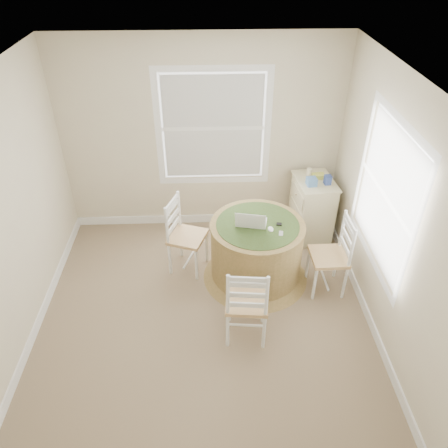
{
  "coord_description": "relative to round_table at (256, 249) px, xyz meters",
  "views": [
    {
      "loc": [
        0.08,
        -3.4,
        3.65
      ],
      "look_at": [
        0.23,
        0.45,
        0.91
      ],
      "focal_mm": 35.0,
      "sensor_mm": 36.0,
      "label": 1
    }
  ],
  "objects": [
    {
      "name": "room",
      "position": [
        -0.46,
        -0.44,
        0.87
      ],
      "size": [
        3.64,
        3.64,
        2.64
      ],
      "color": "#8A7757",
      "rests_on": "ground"
    },
    {
      "name": "round_table",
      "position": [
        0.0,
        0.0,
        0.0
      ],
      "size": [
        1.27,
        1.27,
        0.78
      ],
      "rotation": [
        0.0,
        0.0,
        -0.18
      ],
      "color": "olive",
      "rests_on": "ground"
    },
    {
      "name": "chair_left",
      "position": [
        -0.81,
        0.21,
        0.05
      ],
      "size": [
        0.52,
        0.53,
        0.95
      ],
      "primitive_type": null,
      "rotation": [
        0.0,
        0.0,
        1.22
      ],
      "color": "white",
      "rests_on": "ground"
    },
    {
      "name": "chair_near",
      "position": [
        -0.19,
        -0.89,
        0.05
      ],
      "size": [
        0.46,
        0.44,
        0.95
      ],
      "primitive_type": null,
      "rotation": [
        0.0,
        0.0,
        3.04
      ],
      "color": "white",
      "rests_on": "ground"
    },
    {
      "name": "chair_right",
      "position": [
        0.8,
        -0.23,
        0.05
      ],
      "size": [
        0.41,
        0.43,
        0.95
      ],
      "primitive_type": null,
      "rotation": [
        0.0,
        0.0,
        -1.56
      ],
      "color": "white",
      "rests_on": "ground"
    },
    {
      "name": "laptop",
      "position": [
        -0.07,
        0.01,
        0.39
      ],
      "size": [
        0.39,
        0.36,
        0.24
      ],
      "rotation": [
        0.0,
        0.0,
        2.94
      ],
      "color": "white",
      "rests_on": "round_table"
    },
    {
      "name": "mouse",
      "position": [
        0.13,
        -0.11,
        0.36
      ],
      "size": [
        0.08,
        0.11,
        0.03
      ],
      "primitive_type": "ellipsoid",
      "rotation": [
        0.0,
        0.0,
        -0.18
      ],
      "color": "white",
      "rests_on": "round_table"
    },
    {
      "name": "phone",
      "position": [
        0.24,
        -0.18,
        0.35
      ],
      "size": [
        0.06,
        0.1,
        0.02
      ],
      "primitive_type": "cube",
      "rotation": [
        0.0,
        0.0,
        -0.18
      ],
      "color": "#B7BABF",
      "rests_on": "round_table"
    },
    {
      "name": "keys",
      "position": [
        0.24,
        -0.02,
        0.36
      ],
      "size": [
        0.07,
        0.06,
        0.02
      ],
      "primitive_type": "cube",
      "rotation": [
        0.0,
        0.0,
        -0.18
      ],
      "color": "black",
      "rests_on": "round_table"
    },
    {
      "name": "corner_chest",
      "position": [
        0.82,
        0.83,
        0.01
      ],
      "size": [
        0.56,
        0.69,
        0.86
      ],
      "rotation": [
        0.0,
        0.0,
        0.11
      ],
      "color": "beige",
      "rests_on": "ground"
    },
    {
      "name": "tissue_box",
      "position": [
        0.74,
        0.71,
        0.48
      ],
      "size": [
        0.13,
        0.13,
        0.1
      ],
      "primitive_type": "cube",
      "rotation": [
        0.0,
        0.0,
        0.11
      ],
      "color": "#507DB8",
      "rests_on": "corner_chest"
    },
    {
      "name": "box_yellow",
      "position": [
        0.88,
        0.9,
        0.46
      ],
      "size": [
        0.16,
        0.12,
        0.06
      ],
      "primitive_type": "cube",
      "rotation": [
        0.0,
        0.0,
        0.11
      ],
      "color": "#C8CE48",
      "rests_on": "corner_chest"
    },
    {
      "name": "box_blue",
      "position": [
        0.97,
        0.73,
        0.49
      ],
      "size": [
        0.09,
        0.09,
        0.12
      ],
      "primitive_type": "cube",
      "rotation": [
        0.0,
        0.0,
        0.11
      ],
      "color": "#2F448D",
      "rests_on": "corner_chest"
    },
    {
      "name": "cup_cream",
      "position": [
        0.77,
        1.0,
        0.48
      ],
      "size": [
        0.07,
        0.07,
        0.09
      ],
      "primitive_type": "cylinder",
      "color": "beige",
      "rests_on": "corner_chest"
    }
  ]
}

